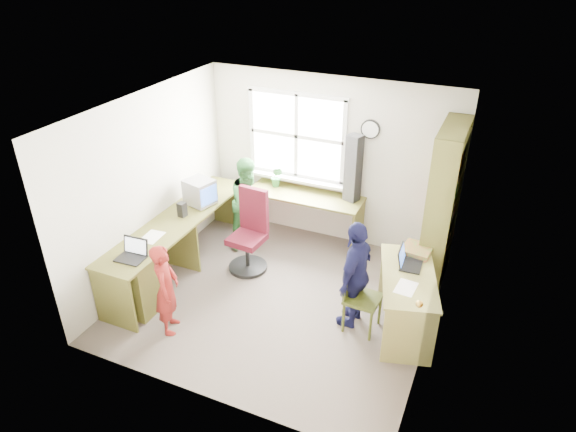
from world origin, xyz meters
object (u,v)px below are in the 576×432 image
object	(u,v)px
person_red	(167,289)
person_navy	(355,274)
potted_plant	(277,177)
laptop_left	(133,253)
bookshelf	(442,212)
l_desk	(175,256)
crt_monitor	(200,192)
cd_tower	(353,168)
swivel_chair	(250,235)
wooden_chair	(358,293)
right_desk	(407,290)
laptop_right	(407,261)
person_green	(249,203)

from	to	relation	value
person_red	person_navy	distance (m)	2.10
potted_plant	laptop_left	bearing A→B (deg)	-106.92
bookshelf	person_navy	world-z (taller)	bookshelf
person_navy	potted_plant	bearing A→B (deg)	-127.83
l_desk	bookshelf	xyz separation A→B (m)	(2.96, 1.47, 0.55)
crt_monitor	person_navy	bearing A→B (deg)	0.88
cd_tower	swivel_chair	bearing A→B (deg)	-117.35
wooden_chair	crt_monitor	size ratio (longest dim) A/B	2.00
wooden_chair	laptop_left	distance (m)	2.59
right_desk	wooden_chair	bearing A→B (deg)	-172.98
bookshelf	person_red	distance (m)	3.40
potted_plant	bookshelf	bearing A→B (deg)	-7.58
bookshelf	laptop_right	world-z (taller)	bookshelf
right_desk	potted_plant	size ratio (longest dim) A/B	4.31
l_desk	laptop_right	distance (m)	2.83
bookshelf	swivel_chair	xyz separation A→B (m)	(-2.31, -0.68, -0.52)
crt_monitor	wooden_chair	bearing A→B (deg)	-0.32
laptop_left	crt_monitor	bearing A→B (deg)	87.01
potted_plant	l_desk	bearing A→B (deg)	-107.93
swivel_chair	laptop_right	world-z (taller)	swivel_chair
person_red	person_navy	xyz separation A→B (m)	(1.86, 0.97, 0.10)
wooden_chair	potted_plant	distance (m)	2.41
swivel_chair	laptop_right	size ratio (longest dim) A/B	3.41
crt_monitor	laptop_left	world-z (taller)	crt_monitor
wooden_chair	person_red	world-z (taller)	person_red
cd_tower	potted_plant	xyz separation A→B (m)	(-1.12, -0.03, -0.32)
l_desk	laptop_left	world-z (taller)	laptop_left
right_desk	person_green	world-z (taller)	person_green
crt_monitor	cd_tower	bearing A→B (deg)	42.50
potted_plant	person_red	distance (m)	2.53
person_navy	crt_monitor	bearing A→B (deg)	-99.77
cd_tower	person_green	bearing A→B (deg)	-139.98
l_desk	cd_tower	xyz separation A→B (m)	(1.70, 1.82, 0.77)
l_desk	laptop_left	size ratio (longest dim) A/B	8.89
bookshelf	wooden_chair	bearing A→B (deg)	-116.45
potted_plant	person_navy	world-z (taller)	person_navy
crt_monitor	laptop_right	world-z (taller)	crt_monitor
bookshelf	laptop_right	size ratio (longest dim) A/B	6.39
crt_monitor	laptop_right	size ratio (longest dim) A/B	1.31
right_desk	potted_plant	xyz separation A→B (m)	(-2.24, 1.40, 0.39)
crt_monitor	bookshelf	bearing A→B (deg)	26.23
right_desk	laptop_left	size ratio (longest dim) A/B	4.07
laptop_left	person_navy	distance (m)	2.54
bookshelf	cd_tower	distance (m)	1.32
person_navy	laptop_left	bearing A→B (deg)	-66.35
wooden_chair	swivel_chair	bearing A→B (deg)	163.79
wooden_chair	cd_tower	world-z (taller)	cd_tower
crt_monitor	potted_plant	world-z (taller)	crt_monitor
laptop_left	person_green	world-z (taller)	person_green
l_desk	crt_monitor	size ratio (longest dim) A/B	6.84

